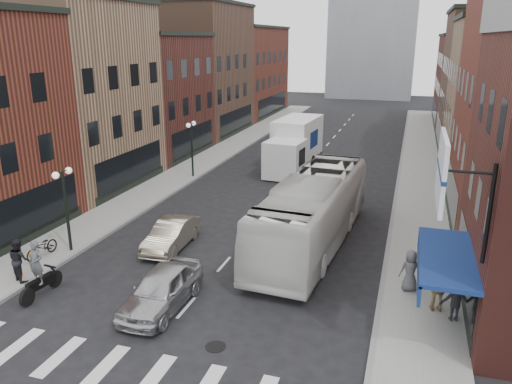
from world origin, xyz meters
TOP-DOWN VIEW (x-y plane):
  - ground at (0.00, 0.00)m, footprint 160.00×160.00m
  - sidewalk_left at (-8.50, 22.00)m, footprint 3.00×74.00m
  - sidewalk_right at (8.50, 22.00)m, footprint 3.00×74.00m
  - curb_left at (-7.00, 22.00)m, footprint 0.20×74.00m
  - curb_right at (7.00, 22.00)m, footprint 0.20×74.00m
  - crosswalk_stripes at (0.00, -3.00)m, footprint 12.00×2.20m
  - bldg_left_mid_a at (-14.99, 14.00)m, footprint 10.30×10.20m
  - bldg_left_mid_b at (-14.99, 24.00)m, footprint 10.30×10.20m
  - bldg_left_far_a at (-14.99, 35.00)m, footprint 10.30×12.20m
  - bldg_left_far_b at (-14.99, 49.00)m, footprint 10.30×16.20m
  - bldg_right_far_a at (14.99, 35.00)m, footprint 10.30×12.20m
  - bldg_right_far_b at (14.99, 49.00)m, footprint 10.30×16.20m
  - awning_blue at (8.93, 2.50)m, footprint 1.80×5.00m
  - billboard_sign at (8.59, 0.50)m, footprint 1.52×3.00m
  - streetlamp_near at (-7.40, 4.00)m, footprint 0.32×1.22m
  - streetlamp_far at (-7.40, 18.00)m, footprint 0.32×1.22m
  - bike_rack at (-7.60, 1.30)m, footprint 0.08×0.68m
  - box_truck at (-0.98, 22.83)m, footprint 3.09×8.90m
  - motorcycle_rider at (-5.85, 0.07)m, footprint 0.69×2.31m
  - transit_bus at (3.36, 8.46)m, footprint 3.81×12.70m
  - sedan_left_near at (-0.89, 0.77)m, footprint 1.85×4.52m
  - sedan_left_far at (-3.10, 6.00)m, footprint 1.60×4.20m
  - parked_bicycle at (-8.12, 2.94)m, footprint 0.75×1.89m
  - ped_left_solo at (-7.40, 0.78)m, footprint 1.03×0.84m
  - ped_right_a at (9.60, 2.89)m, footprint 1.12×0.69m
  - ped_right_b at (9.04, 3.38)m, footprint 1.14×0.68m
  - ped_right_c at (8.02, 4.72)m, footprint 0.97×0.80m

SIDE VIEW (x-z plane):
  - ground at x=0.00m, z-range 0.00..0.00m
  - curb_left at x=-7.00m, z-range -0.08..0.08m
  - curb_right at x=7.00m, z-range -0.08..0.08m
  - crosswalk_stripes at x=0.00m, z-range -0.01..0.01m
  - sidewalk_left at x=-8.50m, z-range 0.00..0.15m
  - sidewalk_right at x=8.50m, z-range 0.00..0.15m
  - bike_rack at x=-7.60m, z-range 0.15..0.95m
  - parked_bicycle at x=-8.12m, z-range 0.15..1.12m
  - sedan_left_far at x=-3.10m, z-range 0.00..1.37m
  - sedan_left_near at x=-0.89m, z-range 0.00..1.53m
  - ped_right_a at x=9.60m, z-range 0.15..1.78m
  - ped_right_c at x=8.02m, z-range 0.15..1.85m
  - ped_left_solo at x=-7.40m, z-range 0.15..1.99m
  - ped_right_b at x=9.04m, z-range 0.15..2.00m
  - motorcycle_rider at x=-5.85m, z-range -0.08..2.27m
  - transit_bus at x=3.36m, z-range 0.00..3.49m
  - box_truck at x=-0.98m, z-range -0.02..3.78m
  - awning_blue at x=8.93m, z-range 2.24..3.02m
  - streetlamp_near at x=-7.40m, z-range 0.86..4.97m
  - streetlamp_far at x=-7.40m, z-range 0.86..4.97m
  - bldg_right_far_b at x=14.99m, z-range 0.00..10.30m
  - bldg_left_mid_b at x=-14.99m, z-range 0.00..10.30m
  - bldg_left_far_b at x=-14.99m, z-range 0.00..11.30m
  - billboard_sign at x=8.59m, z-range 4.28..7.98m
  - bldg_right_far_a at x=14.99m, z-range 0.00..12.30m
  - bldg_left_mid_a at x=-14.99m, z-range 0.00..12.30m
  - bldg_left_far_a at x=-14.99m, z-range 0.00..13.30m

